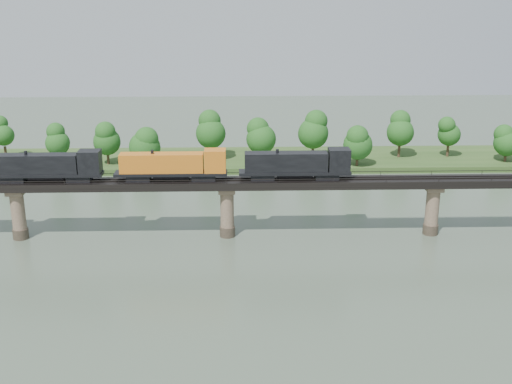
{
  "coord_description": "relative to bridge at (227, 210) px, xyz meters",
  "views": [
    {
      "loc": [
        2.06,
        -86.96,
        46.31
      ],
      "look_at": [
        5.59,
        30.0,
        9.0
      ],
      "focal_mm": 45.0,
      "sensor_mm": 36.0,
      "label": 1
    }
  ],
  "objects": [
    {
      "name": "ground",
      "position": [
        0.0,
        -30.0,
        -5.46
      ],
      "size": [
        400.0,
        400.0,
        0.0
      ],
      "primitive_type": "plane",
      "color": "#3D4C3C",
      "rests_on": "ground"
    },
    {
      "name": "far_bank",
      "position": [
        0.0,
        55.0,
        -4.66
      ],
      "size": [
        300.0,
        24.0,
        1.6
      ],
      "primitive_type": "cube",
      "color": "#2C471C",
      "rests_on": "ground"
    },
    {
      "name": "bridge",
      "position": [
        0.0,
        0.0,
        0.0
      ],
      "size": [
        236.0,
        30.0,
        11.5
      ],
      "color": "#473A2D",
      "rests_on": "ground"
    },
    {
      "name": "bridge_superstructure",
      "position": [
        0.0,
        0.0,
        6.33
      ],
      "size": [
        220.0,
        4.9,
        0.75
      ],
      "color": "black",
      "rests_on": "bridge"
    },
    {
      "name": "far_treeline",
      "position": [
        -8.21,
        50.52,
        3.37
      ],
      "size": [
        289.06,
        17.54,
        13.6
      ],
      "color": "#382619",
      "rests_on": "far_bank"
    },
    {
      "name": "freight_train",
      "position": [
        -18.13,
        -0.0,
        8.87
      ],
      "size": [
        86.0,
        3.35,
        5.92
      ],
      "color": "black",
      "rests_on": "bridge"
    }
  ]
}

